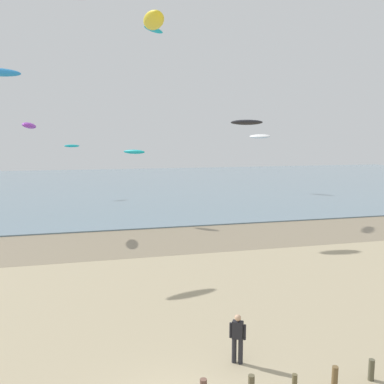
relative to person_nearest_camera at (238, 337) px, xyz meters
The scene contains 11 objects.
wet_sand_strip 17.77m from the person_nearest_camera, 98.27° to the left, with size 120.00×8.39×0.01m, color #84755B.
sea 56.82m from the person_nearest_camera, 92.58° to the left, with size 160.00×70.00×0.10m, color slate.
groyne_near 3.14m from the person_nearest_camera, 42.03° to the right, with size 15.21×0.33×0.87m.
person_nearest_camera is the anchor object (origin of this frame).
kite_aloft_0 17.92m from the person_nearest_camera, 93.54° to the left, with size 3.39×1.09×0.54m, color yellow.
kite_aloft_1 25.63m from the person_nearest_camera, 91.04° to the left, with size 2.34×0.75×0.37m, color #19B2B7.
kite_aloft_2 13.83m from the person_nearest_camera, 67.23° to the left, with size 1.87×0.60×0.30m, color black.
kite_aloft_3 47.09m from the person_nearest_camera, 65.62° to the left, with size 3.26×1.04×0.52m, color white.
kite_aloft_4 26.13m from the person_nearest_camera, 111.00° to the left, with size 2.88×0.92×0.46m, color purple.
kite_aloft_6 35.12m from the person_nearest_camera, 85.64° to the left, with size 3.01×0.96×0.48m, color #19B2B7.
kite_aloft_8 43.75m from the person_nearest_camera, 98.27° to the left, with size 2.06×0.66×0.33m, color #19B2B7.
Camera 1 is at (-2.26, -10.02, 7.55)m, focal length 39.16 mm.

